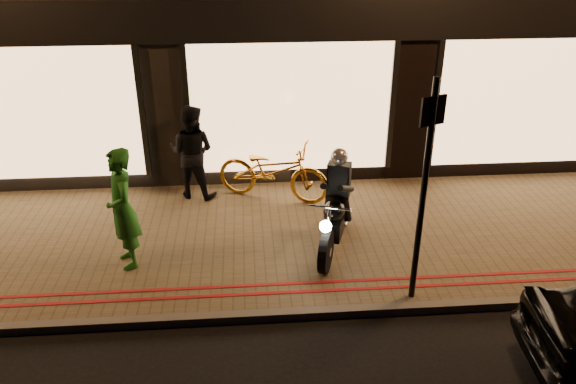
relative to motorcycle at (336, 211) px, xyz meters
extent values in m
plane|color=black|center=(-0.48, -1.59, -0.73)|extent=(90.00, 90.00, 0.00)
cube|color=brown|center=(-0.48, 0.41, -0.67)|extent=(50.00, 4.00, 0.12)
cube|color=#59544C|center=(-0.48, -1.54, -0.67)|extent=(50.00, 0.14, 0.12)
cube|color=maroon|center=(-0.48, -1.14, -0.61)|extent=(50.00, 0.06, 0.01)
cube|color=maroon|center=(-0.48, -0.94, -0.61)|extent=(50.00, 0.06, 0.01)
cube|color=black|center=(-0.48, 2.36, 2.42)|extent=(48.00, 0.12, 0.70)
cube|color=#ECB076|center=(-4.98, 2.35, 0.88)|extent=(3.60, 0.06, 2.38)
cube|color=#ECB076|center=(-0.48, 2.35, 0.88)|extent=(3.60, 0.06, 2.38)
cube|color=#ECB076|center=(4.02, 2.35, 0.88)|extent=(3.60, 0.06, 2.38)
cylinder|color=black|center=(-0.23, -0.65, -0.29)|extent=(0.33, 0.64, 0.64)
cylinder|color=black|center=(0.20, 0.58, -0.29)|extent=(0.33, 0.64, 0.64)
cylinder|color=silver|center=(-0.23, -0.65, -0.29)|extent=(0.18, 0.18, 0.14)
cylinder|color=silver|center=(0.20, 0.58, -0.29)|extent=(0.18, 0.18, 0.14)
cube|color=black|center=(0.00, 0.01, -0.21)|extent=(0.48, 0.75, 0.30)
ellipsoid|color=black|center=(-0.04, -0.11, 0.09)|extent=(0.47, 0.58, 0.29)
cube|color=black|center=(0.10, 0.29, 0.09)|extent=(0.39, 0.59, 0.09)
cylinder|color=silver|center=(-0.18, -0.51, 0.34)|extent=(0.58, 0.23, 0.03)
cylinder|color=silver|center=(-0.22, -0.60, 0.01)|extent=(0.16, 0.33, 0.71)
sphere|color=white|center=(-0.26, -0.73, 0.17)|extent=(0.22, 0.22, 0.17)
cylinder|color=silver|center=(0.27, 0.39, -0.33)|extent=(0.25, 0.54, 0.07)
cube|color=black|center=(0.06, 0.17, 0.44)|extent=(0.39, 0.32, 0.55)
sphere|color=silver|center=(0.04, 0.11, 0.85)|extent=(0.33, 0.33, 0.26)
cylinder|color=black|center=(-0.20, -0.08, 0.47)|extent=(0.21, 0.61, 0.34)
cylinder|color=black|center=(0.10, -0.18, 0.47)|extent=(0.36, 0.57, 0.34)
cylinder|color=black|center=(-0.09, 0.18, -0.01)|extent=(0.13, 0.27, 0.46)
cylinder|color=black|center=(0.18, 0.09, -0.01)|extent=(0.26, 0.28, 0.46)
cylinder|color=black|center=(0.84, -1.34, 0.89)|extent=(0.10, 0.10, 3.00)
cube|color=black|center=(0.84, -1.34, 1.99)|extent=(0.33, 0.16, 0.35)
imported|color=#C38822|center=(-0.85, 1.75, -0.08)|extent=(2.17, 1.42, 1.08)
imported|color=#1F671B|center=(-3.08, -0.22, 0.29)|extent=(0.65, 0.77, 1.80)
imported|color=black|center=(-2.28, 1.98, 0.24)|extent=(0.99, 0.87, 1.71)
camera|label=1|loc=(-1.31, -7.38, 3.98)|focal=35.00mm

